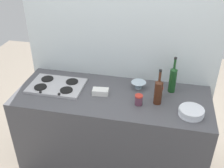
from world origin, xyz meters
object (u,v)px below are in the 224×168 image
object	(u,v)px
wine_bottle_mid_left	(173,79)
mixing_bowl	(139,85)
wine_bottle_leftmost	(158,91)
condiment_jar_front	(139,100)
plate_stack	(191,112)
condiment_jar_rear	(160,92)
butter_dish	(100,92)
stovetop_hob	(57,86)

from	to	relation	value
wine_bottle_mid_left	mixing_bowl	bearing A→B (deg)	-177.86
wine_bottle_leftmost	condiment_jar_front	distance (m)	0.18
wine_bottle_mid_left	plate_stack	bearing A→B (deg)	-63.54
plate_stack	wine_bottle_leftmost	xyz separation A→B (m)	(-0.28, 0.11, 0.09)
wine_bottle_mid_left	condiment_jar_rear	bearing A→B (deg)	-133.32
butter_dish	condiment_jar_front	world-z (taller)	condiment_jar_front
wine_bottle_mid_left	condiment_jar_front	world-z (taller)	wine_bottle_mid_left
stovetop_hob	condiment_jar_rear	size ratio (longest dim) A/B	5.43
mixing_bowl	butter_dish	distance (m)	0.37
wine_bottle_mid_left	wine_bottle_leftmost	bearing A→B (deg)	-117.50
wine_bottle_mid_left	mixing_bowl	world-z (taller)	wine_bottle_mid_left
stovetop_hob	wine_bottle_mid_left	distance (m)	1.10
stovetop_hob	mixing_bowl	xyz separation A→B (m)	(0.77, 0.14, 0.02)
butter_dish	condiment_jar_front	size ratio (longest dim) A/B	1.57
plate_stack	condiment_jar_front	size ratio (longest dim) A/B	2.27
stovetop_hob	condiment_jar_front	xyz separation A→B (m)	(0.81, -0.12, 0.03)
plate_stack	stovetop_hob	bearing A→B (deg)	171.78
condiment_jar_front	plate_stack	bearing A→B (deg)	-7.83
plate_stack	butter_dish	world-z (taller)	plate_stack
plate_stack	wine_bottle_leftmost	world-z (taller)	wine_bottle_leftmost
butter_dish	condiment_jar_front	xyz separation A→B (m)	(0.36, -0.09, 0.02)
stovetop_hob	condiment_jar_front	distance (m)	0.82
mixing_bowl	condiment_jar_front	world-z (taller)	condiment_jar_front
mixing_bowl	condiment_jar_front	bearing A→B (deg)	-82.42
condiment_jar_rear	butter_dish	bearing A→B (deg)	-171.65
stovetop_hob	wine_bottle_leftmost	bearing A→B (deg)	-3.99
condiment_jar_front	wine_bottle_leftmost	bearing A→B (deg)	18.40
plate_stack	condiment_jar_rear	size ratio (longest dim) A/B	2.22
wine_bottle_leftmost	condiment_jar_front	bearing A→B (deg)	-161.60
mixing_bowl	wine_bottle_leftmost	bearing A→B (deg)	-47.64
condiment_jar_rear	plate_stack	bearing A→B (deg)	-39.33
plate_stack	wine_bottle_mid_left	bearing A→B (deg)	116.46
stovetop_hob	plate_stack	distance (m)	1.27
stovetop_hob	condiment_jar_front	bearing A→B (deg)	-8.44
condiment_jar_front	mixing_bowl	bearing A→B (deg)	97.58
wine_bottle_leftmost	condiment_jar_rear	xyz separation A→B (m)	(0.01, 0.11, -0.08)
stovetop_hob	butter_dish	size ratio (longest dim) A/B	3.53
stovetop_hob	wine_bottle_leftmost	distance (m)	0.98
plate_stack	condiment_jar_front	bearing A→B (deg)	172.17
wine_bottle_leftmost	wine_bottle_mid_left	xyz separation A→B (m)	(0.12, 0.22, 0.01)
wine_bottle_leftmost	condiment_jar_front	size ratio (longest dim) A/B	3.55
plate_stack	wine_bottle_leftmost	bearing A→B (deg)	158.24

